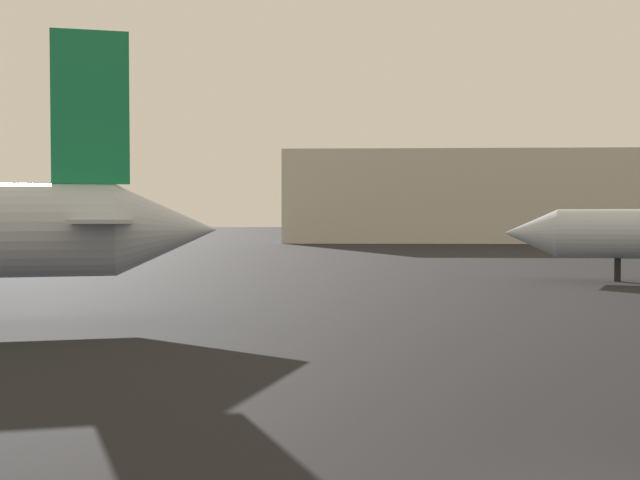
% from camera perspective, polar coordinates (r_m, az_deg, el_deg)
% --- Properties ---
extents(airplane_distant, '(28.20, 16.58, 7.62)m').
position_cam_1_polar(airplane_distant, '(104.29, -22.04, 0.61)').
color(airplane_distant, '#B2BCCC').
rests_on(airplane_distant, ground_plane).
extents(terminal_building, '(66.12, 24.02, 15.43)m').
position_cam_1_polar(terminal_building, '(140.27, 11.23, 3.04)').
color(terminal_building, beige).
rests_on(terminal_building, ground_plane).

